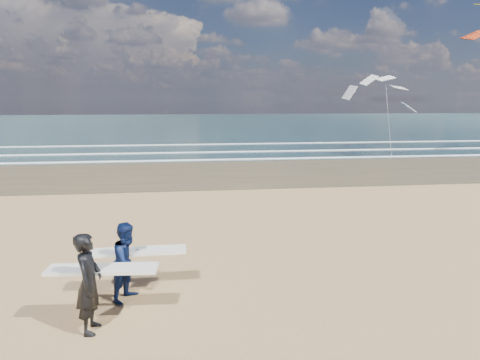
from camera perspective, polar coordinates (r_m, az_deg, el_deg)
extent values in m
cube|color=#4F412A|center=(32.98, 27.14, 1.71)|extent=(220.00, 12.00, 0.01)
cube|color=#1A353B|center=(83.09, 5.68, 7.58)|extent=(220.00, 100.00, 0.02)
cube|color=white|center=(36.99, 22.99, 2.97)|extent=(220.00, 0.50, 0.05)
cube|color=white|center=(41.08, 19.72, 3.89)|extent=(220.00, 0.50, 0.05)
cube|color=white|center=(46.93, 16.14, 4.87)|extent=(220.00, 0.50, 0.05)
imported|color=black|center=(8.98, -19.50, -12.82)|extent=(0.52, 0.75, 2.00)
cube|color=white|center=(9.21, -17.86, -11.22)|extent=(2.23, 0.70, 0.07)
imported|color=#0B1842|center=(10.13, -14.68, -10.42)|extent=(1.03, 1.10, 1.80)
cube|color=white|center=(10.40, -13.36, -9.21)|extent=(2.20, 0.54, 0.07)
cube|color=slate|center=(36.49, 19.54, 3.11)|extent=(0.12, 0.12, 0.10)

